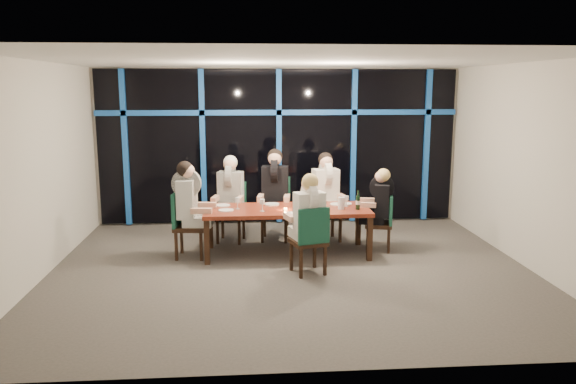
% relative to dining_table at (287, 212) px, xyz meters
% --- Properties ---
extents(room, '(7.04, 7.00, 3.02)m').
position_rel_dining_table_xyz_m(room, '(0.00, -0.80, 1.34)').
color(room, '#57524D').
rests_on(room, ground).
extents(window_wall, '(6.86, 0.43, 2.94)m').
position_rel_dining_table_xyz_m(window_wall, '(0.01, 2.13, 0.87)').
color(window_wall, black).
rests_on(window_wall, ground).
extents(dining_table, '(2.60, 1.00, 0.75)m').
position_rel_dining_table_xyz_m(dining_table, '(0.00, 0.00, 0.00)').
color(dining_table, maroon).
rests_on(dining_table, ground).
extents(chair_far_left, '(0.55, 0.55, 1.02)m').
position_rel_dining_table_xyz_m(chair_far_left, '(-0.90, 0.90, -0.11)').
color(chair_far_left, black).
rests_on(chair_far_left, ground).
extents(chair_far_mid, '(0.57, 0.57, 1.09)m').
position_rel_dining_table_xyz_m(chair_far_mid, '(-0.13, 0.95, -0.08)').
color(chair_far_mid, black).
rests_on(chair_far_mid, ground).
extents(chair_far_right, '(0.57, 0.57, 1.05)m').
position_rel_dining_table_xyz_m(chair_far_right, '(0.72, 0.86, -0.10)').
color(chair_far_right, black).
rests_on(chair_far_right, ground).
extents(chair_end_left, '(0.53, 0.53, 1.04)m').
position_rel_dining_table_xyz_m(chair_end_left, '(-1.61, -0.04, -0.10)').
color(chair_end_left, black).
rests_on(chair_end_left, ground).
extents(chair_end_right, '(0.51, 0.51, 0.92)m').
position_rel_dining_table_xyz_m(chair_end_right, '(1.59, 0.10, -0.17)').
color(chair_end_right, black).
rests_on(chair_end_right, ground).
extents(chair_near_mid, '(0.57, 0.57, 0.99)m').
position_rel_dining_table_xyz_m(chair_near_mid, '(0.26, -1.03, -0.13)').
color(chair_near_mid, black).
rests_on(chair_near_mid, ground).
extents(diner_far_left, '(0.56, 0.68, 0.99)m').
position_rel_dining_table_xyz_m(diner_far_left, '(-0.91, 0.82, 0.29)').
color(diner_far_left, black).
rests_on(diner_far_left, ground).
extents(diner_far_mid, '(0.58, 0.71, 1.06)m').
position_rel_dining_table_xyz_m(diner_far_mid, '(-0.15, 0.86, 0.35)').
color(diner_far_mid, black).
rests_on(diner_far_mid, ground).
extents(diner_far_right, '(0.57, 0.70, 1.02)m').
position_rel_dining_table_xyz_m(diner_far_right, '(0.73, 0.77, 0.32)').
color(diner_far_right, white).
rests_on(diner_far_right, ground).
extents(diner_end_left, '(0.67, 0.54, 1.01)m').
position_rel_dining_table_xyz_m(diner_end_left, '(-1.52, -0.04, 0.31)').
color(diner_end_left, black).
rests_on(diner_end_left, ground).
extents(diner_end_right, '(0.62, 0.52, 0.90)m').
position_rel_dining_table_xyz_m(diner_end_right, '(1.51, 0.12, 0.20)').
color(diner_end_right, black).
rests_on(diner_end_right, ground).
extents(diner_near_mid, '(0.58, 0.67, 0.97)m').
position_rel_dining_table_xyz_m(diner_near_mid, '(0.23, -0.95, 0.27)').
color(diner_near_mid, white).
rests_on(diner_near_mid, ground).
extents(plate_far_left, '(0.24, 0.24, 0.01)m').
position_rel_dining_table_xyz_m(plate_far_left, '(-1.02, 0.27, 0.08)').
color(plate_far_left, white).
rests_on(plate_far_left, dining_table).
extents(plate_far_mid, '(0.24, 0.24, 0.01)m').
position_rel_dining_table_xyz_m(plate_far_mid, '(-0.22, 0.30, 0.08)').
color(plate_far_mid, white).
rests_on(plate_far_mid, dining_table).
extents(plate_far_right, '(0.24, 0.24, 0.01)m').
position_rel_dining_table_xyz_m(plate_far_right, '(0.84, 0.21, 0.08)').
color(plate_far_right, white).
rests_on(plate_far_right, dining_table).
extents(plate_end_left, '(0.24, 0.24, 0.01)m').
position_rel_dining_table_xyz_m(plate_end_left, '(-0.96, -0.10, 0.08)').
color(plate_end_left, white).
rests_on(plate_end_left, dining_table).
extents(plate_end_right, '(0.24, 0.24, 0.01)m').
position_rel_dining_table_xyz_m(plate_end_right, '(0.96, 0.25, 0.08)').
color(plate_end_right, white).
rests_on(plate_end_right, dining_table).
extents(plate_near_mid, '(0.24, 0.24, 0.01)m').
position_rel_dining_table_xyz_m(plate_near_mid, '(0.07, -0.41, 0.08)').
color(plate_near_mid, white).
rests_on(plate_near_mid, dining_table).
extents(wine_bottle, '(0.07, 0.07, 0.30)m').
position_rel_dining_table_xyz_m(wine_bottle, '(1.10, -0.17, 0.18)').
color(wine_bottle, black).
rests_on(wine_bottle, dining_table).
extents(water_pitcher, '(0.12, 0.10, 0.19)m').
position_rel_dining_table_xyz_m(water_pitcher, '(0.85, -0.12, 0.16)').
color(water_pitcher, silver).
rests_on(water_pitcher, dining_table).
extents(tea_light, '(0.05, 0.05, 0.03)m').
position_rel_dining_table_xyz_m(tea_light, '(-0.03, -0.12, 0.08)').
color(tea_light, '#F59A49').
rests_on(tea_light, dining_table).
extents(wine_glass_a, '(0.07, 0.07, 0.19)m').
position_rel_dining_table_xyz_m(wine_glass_a, '(-0.40, -0.19, 0.21)').
color(wine_glass_a, white).
rests_on(wine_glass_a, dining_table).
extents(wine_glass_b, '(0.08, 0.08, 0.19)m').
position_rel_dining_table_xyz_m(wine_glass_b, '(0.18, 0.07, 0.21)').
color(wine_glass_b, silver).
rests_on(wine_glass_b, dining_table).
extents(wine_glass_c, '(0.07, 0.07, 0.18)m').
position_rel_dining_table_xyz_m(wine_glass_c, '(0.50, -0.03, 0.20)').
color(wine_glass_c, silver).
rests_on(wine_glass_c, dining_table).
extents(wine_glass_d, '(0.07, 0.07, 0.18)m').
position_rel_dining_table_xyz_m(wine_glass_d, '(-0.78, 0.01, 0.20)').
color(wine_glass_d, silver).
rests_on(wine_glass_d, dining_table).
extents(wine_glass_e, '(0.07, 0.07, 0.17)m').
position_rel_dining_table_xyz_m(wine_glass_e, '(0.96, 0.06, 0.20)').
color(wine_glass_e, white).
rests_on(wine_glass_e, dining_table).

